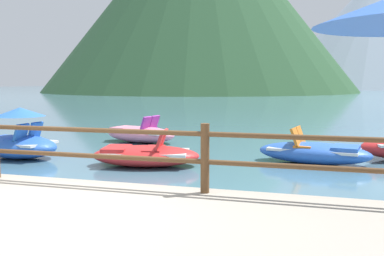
{
  "coord_description": "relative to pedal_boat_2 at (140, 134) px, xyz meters",
  "views": [
    {
      "loc": [
        3.18,
        -4.16,
        1.92
      ],
      "look_at": [
        0.51,
        5.0,
        0.9
      ],
      "focal_mm": 41.29,
      "sensor_mm": 36.0,
      "label": 1
    }
  ],
  "objects": [
    {
      "name": "pedal_boat_5",
      "position": [
        -1.81,
        -3.51,
        0.17
      ],
      "size": [
        2.23,
        1.43,
        1.27
      ],
      "color": "blue",
      "rests_on": "ground"
    },
    {
      "name": "pedal_boat_2",
      "position": [
        0.0,
        0.0,
        0.0
      ],
      "size": [
        2.57,
        1.62,
        0.85
      ],
      "color": "pink",
      "rests_on": "ground"
    },
    {
      "name": "pedal_boat_4",
      "position": [
        1.63,
        -3.57,
        -0.02
      ],
      "size": [
        2.64,
        1.72,
        0.82
      ],
      "color": "red",
      "rests_on": "ground"
    },
    {
      "name": "pedal_boat_7",
      "position": [
        5.31,
        -2.19,
        -0.01
      ],
      "size": [
        2.74,
        1.54,
        0.84
      ],
      "color": "blue",
      "rests_on": "ground"
    },
    {
      "name": "distant_peak",
      "position": [
        18.8,
        111.1,
        14.51
      ],
      "size": [
        55.52,
        55.52,
        29.57
      ],
      "primitive_type": "cone",
      "color": "#93A3B7",
      "rests_on": "ground"
    },
    {
      "name": "dock_railing",
      "position": [
        2.23,
        -7.04,
        0.7
      ],
      "size": [
        23.92,
        0.12,
        0.95
      ],
      "color": "brown",
      "rests_on": "promenade_dock"
    },
    {
      "name": "ground_plane",
      "position": [
        2.23,
        31.41,
        -0.27
      ],
      "size": [
        200.0,
        200.0,
        0.0
      ],
      "primitive_type": "plane",
      "color": "#477084"
    }
  ]
}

